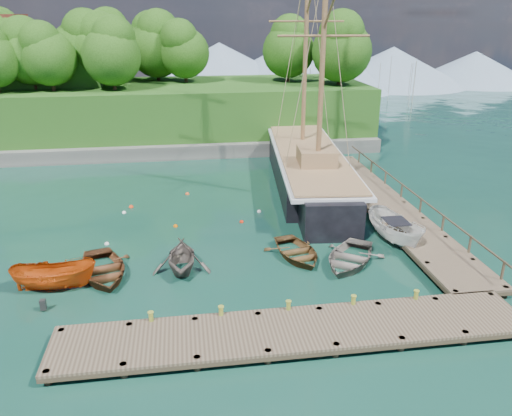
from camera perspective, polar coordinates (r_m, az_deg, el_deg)
The scene contains 24 objects.
ground at distance 27.07m, azimuth -2.74°, elevation -7.10°, with size 160.00×160.00×0.00m, color #113527.
dock_near at distance 21.66m, azimuth 4.50°, elevation -13.84°, with size 20.00×3.20×1.10m.
dock_east at distance 35.86m, azimuth 14.65°, elevation 0.32°, with size 3.20×24.00×1.10m.
bollard_0 at distance 22.71m, azimuth -11.75°, elevation -13.76°, with size 0.26×0.26×0.45m, color olive.
bollard_1 at distance 22.67m, azimuth -3.96°, elevation -13.37°, with size 0.26×0.26×0.45m, color olive.
bollard_2 at distance 23.03m, azimuth 3.68°, elevation -12.75°, with size 0.26×0.26×0.45m, color olive.
bollard_3 at distance 23.76m, azimuth 10.94°, elevation -11.95°, with size 0.26×0.26×0.45m, color olive.
bollard_4 at distance 24.83m, azimuth 17.62°, elevation -11.05°, with size 0.26×0.26×0.45m, color olive.
rowboat_0 at distance 27.70m, azimuth -17.05°, elevation -7.40°, with size 3.40×4.76×0.99m, color #563019.
rowboat_1 at distance 27.33m, azimuth -8.43°, elevation -7.04°, with size 3.15×3.65×1.92m, color #574D46.
rowboat_2 at distance 28.51m, azimuth 4.69°, elevation -5.60°, with size 3.01×4.21×0.87m, color #55391C.
rowboat_3 at distance 28.19m, azimuth 10.52°, elevation -6.25°, with size 3.33×4.66×0.97m, color #696059.
motorboat_orange at distance 27.25m, azimuth -21.88°, elevation -8.58°, with size 1.59×4.23×1.63m, color #C2460C.
cabin_boat_white at distance 31.23m, azimuth 15.49°, elevation -3.85°, with size 1.88×5.01×1.93m, color white.
schooner at distance 40.14m, azimuth 6.03°, elevation 4.26°, with size 7.28×28.40×20.97m.
mooring_buoy_0 at distance 31.21m, azimuth -16.69°, elevation -4.00°, with size 0.29×0.29×0.29m, color white.
mooring_buoy_1 at distance 32.75m, azimuth -9.18°, elevation -2.10°, with size 0.29×0.29×0.29m, color #E86100.
mooring_buoy_2 at distance 32.99m, azimuth -1.66°, elevation -1.64°, with size 0.28×0.28×0.28m, color red.
mooring_buoy_3 at distance 34.66m, azimuth 0.36°, elevation -0.46°, with size 0.30×0.30×0.30m, color silver.
mooring_buoy_4 at distance 36.59m, azimuth -14.07°, elevation 0.07°, with size 0.34×0.34×0.34m, color #F83D12.
mooring_buoy_5 at distance 38.41m, azimuth -7.85°, elevation 1.56°, with size 0.31×0.31×0.31m, color #D5501F.
mooring_buoy_6 at distance 35.67m, azimuth -14.84°, elevation -0.56°, with size 0.29×0.29×0.29m, color white.
headland at distance 56.57m, azimuth -19.71°, elevation 12.71°, with size 51.00×19.31×12.90m.
distant_ridge at distance 94.31m, azimuth -4.61°, elevation 16.13°, with size 117.00×40.00×10.00m.
Camera 1 is at (-2.21, -23.70, 12.91)m, focal length 35.00 mm.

